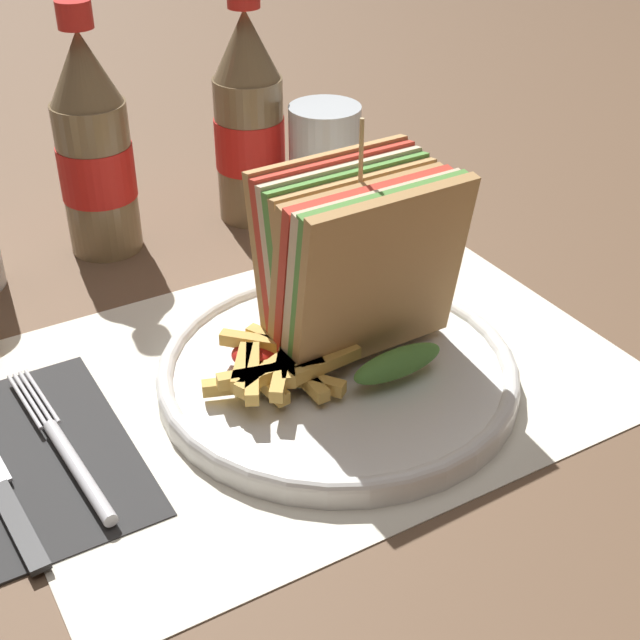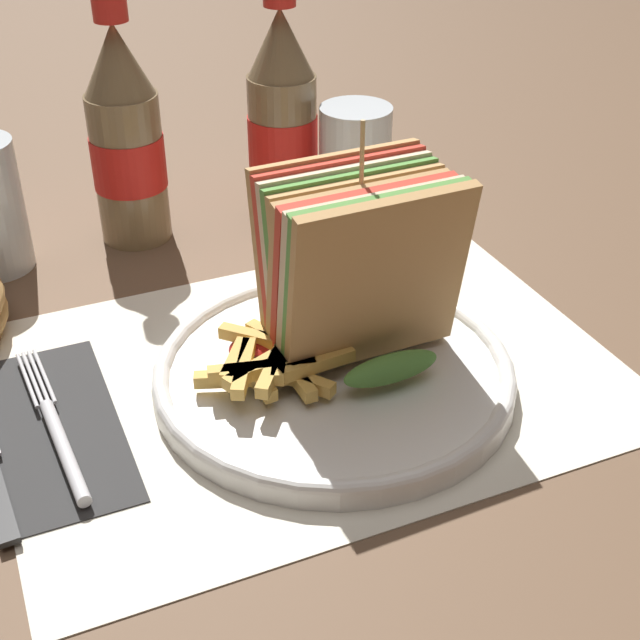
# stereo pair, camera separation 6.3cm
# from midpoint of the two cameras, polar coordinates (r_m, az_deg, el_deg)

# --- Properties ---
(ground_plane) EXTENTS (4.00, 4.00, 0.00)m
(ground_plane) POSITION_cam_midpoint_polar(r_m,az_deg,el_deg) (0.64, 4.62, -4.00)
(ground_plane) COLOR brown
(placemat) EXTENTS (0.43, 0.32, 0.00)m
(placemat) POSITION_cam_midpoint_polar(r_m,az_deg,el_deg) (0.64, 2.13, -3.58)
(placemat) COLOR silver
(placemat) RESTS_ON ground_plane
(plate_main) EXTENTS (0.25, 0.25, 0.02)m
(plate_main) POSITION_cam_midpoint_polar(r_m,az_deg,el_deg) (0.63, 3.58, -3.27)
(plate_main) COLOR white
(plate_main) RESTS_ON ground_plane
(club_sandwich) EXTENTS (0.13, 0.11, 0.17)m
(club_sandwich) POSITION_cam_midpoint_polar(r_m,az_deg,el_deg) (0.61, 5.51, 3.21)
(club_sandwich) COLOR tan
(club_sandwich) RESTS_ON plate_main
(fries_pile) EXTENTS (0.11, 0.09, 0.02)m
(fries_pile) POSITION_cam_midpoint_polar(r_m,az_deg,el_deg) (0.60, -0.24, -2.96)
(fries_pile) COLOR gold
(fries_pile) RESTS_ON plate_main
(ketchup_blob) EXTENTS (0.04, 0.03, 0.01)m
(ketchup_blob) POSITION_cam_midpoint_polar(r_m,az_deg,el_deg) (0.62, -1.36, -1.90)
(ketchup_blob) COLOR maroon
(ketchup_blob) RESTS_ON plate_main
(napkin) EXTENTS (0.13, 0.19, 0.00)m
(napkin) POSITION_cam_midpoint_polar(r_m,az_deg,el_deg) (0.61, -15.95, -7.25)
(napkin) COLOR #2D2D2D
(napkin) RESTS_ON ground_plane
(fork) EXTENTS (0.02, 0.17, 0.01)m
(fork) POSITION_cam_midpoint_polar(r_m,az_deg,el_deg) (0.59, -13.54, -7.22)
(fork) COLOR silver
(fork) RESTS_ON napkin
(coke_bottle_near) EXTENTS (0.06, 0.06, 0.22)m
(coke_bottle_near) POSITION_cam_midpoint_polar(r_m,az_deg,el_deg) (0.80, -10.09, 11.20)
(coke_bottle_near) COLOR #7A6647
(coke_bottle_near) RESTS_ON ground_plane
(coke_bottle_far) EXTENTS (0.06, 0.06, 0.22)m
(coke_bottle_far) POSITION_cam_midpoint_polar(r_m,az_deg,el_deg) (0.83, -0.22, 12.62)
(coke_bottle_far) COLOR #7A6647
(coke_bottle_far) RESTS_ON ground_plane
(glass_near) EXTENTS (0.07, 0.07, 0.11)m
(glass_near) POSITION_cam_midpoint_polar(r_m,az_deg,el_deg) (0.83, 4.43, 9.19)
(glass_near) COLOR silver
(glass_near) RESTS_ON ground_plane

